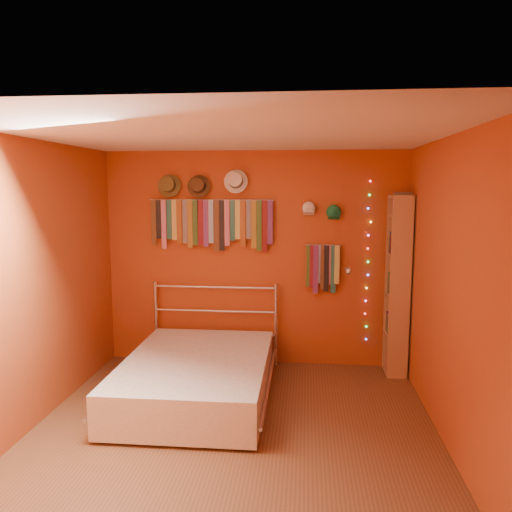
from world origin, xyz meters
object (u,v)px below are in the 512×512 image
(bookshelf, at_px, (402,285))
(bed, at_px, (197,377))
(tie_rack, at_px, (212,222))
(reading_lamp, at_px, (348,271))

(bookshelf, distance_m, bed, 2.43)
(tie_rack, height_order, bed, tie_rack)
(tie_rack, height_order, bookshelf, bookshelf)
(reading_lamp, relative_size, bookshelf, 0.16)
(tie_rack, xyz_separation_m, bookshelf, (2.15, -0.15, -0.67))
(reading_lamp, bearing_deg, tie_rack, 173.22)
(reading_lamp, height_order, bookshelf, bookshelf)
(reading_lamp, distance_m, bed, 1.99)
(bookshelf, height_order, bed, bookshelf)
(reading_lamp, bearing_deg, bookshelf, 2.97)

